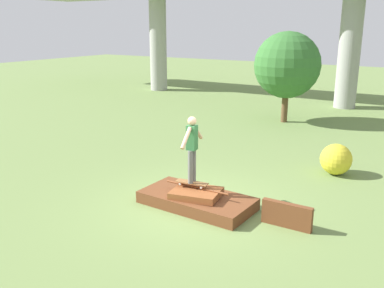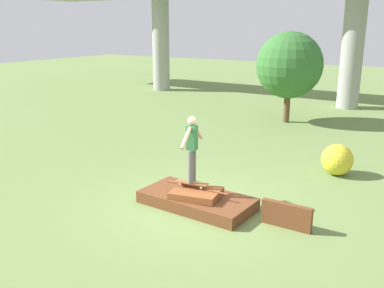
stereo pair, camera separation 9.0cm
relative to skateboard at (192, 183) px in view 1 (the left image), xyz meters
The scene contains 7 objects.
ground_plane 0.59m from the skateboard, ahead, with size 80.00×80.00×0.00m, color olive.
scrap_pile 0.43m from the skateboard, ahead, with size 2.77×1.45×0.50m.
scrap_plank_loose 2.37m from the skateboard, ahead, with size 1.11×0.14×0.55m.
skateboard is the anchor object (origin of this frame).
skater 0.94m from the skateboard, 13.19° to the right, with size 0.24×1.11×1.60m.
tree_behind_left 10.30m from the skateboard, 97.66° to the left, with size 2.89×2.89×3.98m.
bush_yellow_flowering 4.74m from the skateboard, 59.74° to the left, with size 0.91×0.91×0.91m.
Camera 1 is at (4.94, -8.16, 4.22)m, focal length 40.00 mm.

